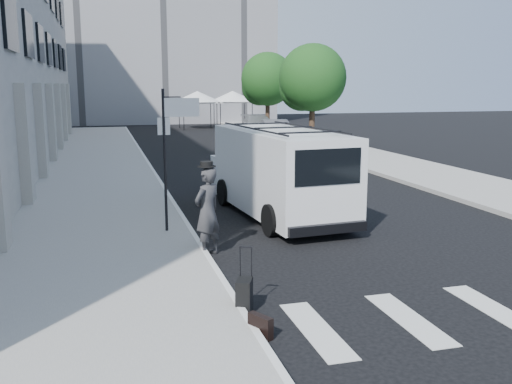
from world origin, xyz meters
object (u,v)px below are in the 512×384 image
parked_car_c (258,126)px  suitcase (244,295)px  businessman (207,211)px  briefcase (260,326)px  parked_car_b (276,132)px  cargo_van (277,172)px  parked_car_a (306,140)px

parked_car_c → suitcase: bearing=-98.8°
businessman → briefcase: businessman is taller
parked_car_b → cargo_van: bearing=-100.1°
parked_car_b → businessman: bearing=-103.8°
businessman → parked_car_c: bearing=-144.8°
suitcase → parked_car_a: size_ratio=0.26×
parked_car_b → parked_car_c: parked_car_c is taller
suitcase → parked_car_c: (8.70, 30.73, 0.50)m
briefcase → cargo_van: bearing=42.1°
suitcase → parked_car_b: 27.81m
businessman → parked_car_a: businessman is taller
businessman → suitcase: bearing=52.9°
briefcase → parked_car_b: 28.77m
businessman → briefcase: size_ratio=4.52×
suitcase → parked_car_a: bearing=90.3°
briefcase → suitcase: suitcase is taller
businessman → suitcase: size_ratio=1.83×
parked_car_a → parked_car_c: 10.03m
suitcase → businessman: bearing=113.1°
briefcase → parked_car_a: 23.38m
suitcase → parked_car_c: 31.94m
businessman → cargo_van: size_ratio=0.30×
businessman → parked_car_b: 24.66m
cargo_van → parked_car_b: size_ratio=1.47×
briefcase → parked_car_c: 32.90m
businessman → parked_car_c: size_ratio=0.36×
parked_car_b → suitcase: bearing=-101.3°
parked_car_a → briefcase: bearing=-107.5°
parked_car_a → parked_car_c: bearing=94.3°
businessman → parked_car_b: businessman is taller
suitcase → parked_car_a: parked_car_a is taller
briefcase → suitcase: (0.00, 1.00, 0.12)m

